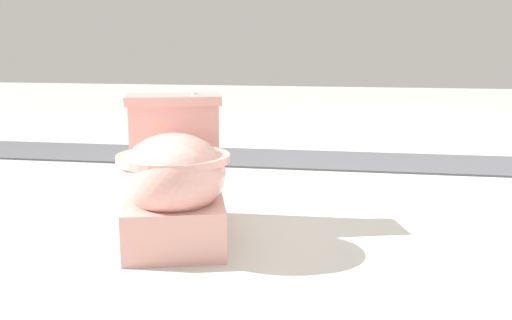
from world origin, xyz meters
name	(u,v)px	position (x,y,z in m)	size (l,w,h in m)	color
ground_plane	(243,216)	(0.00, 0.00, 0.00)	(14.00, 14.00, 0.00)	#B7B2A8
gravel_strip	(364,161)	(-1.20, 0.50, 0.01)	(0.56, 8.00, 0.01)	#4C4C51
toilet	(175,179)	(0.30, -0.19, 0.22)	(0.71, 0.53, 0.52)	#E09E93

